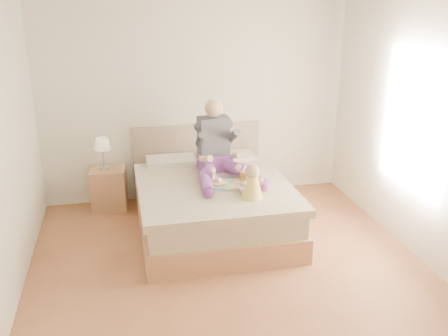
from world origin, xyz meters
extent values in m
cube|color=brown|center=(0.00, 0.00, 0.00)|extent=(4.00, 4.20, 0.01)
cube|color=silver|center=(0.00, 2.10, 1.35)|extent=(4.00, 0.02, 2.70)
cube|color=silver|center=(0.00, -2.10, 1.35)|extent=(4.00, 0.02, 2.70)
cube|color=silver|center=(2.00, 0.00, 1.35)|extent=(0.02, 4.20, 2.70)
cube|color=white|center=(1.99, 0.20, 1.40)|extent=(0.02, 1.30, 1.60)
cube|color=beige|center=(1.98, 0.20, 1.40)|extent=(0.01, 1.18, 1.48)
cube|color=#8F6442|center=(0.00, 1.02, 0.14)|extent=(1.68, 2.13, 0.28)
cube|color=tan|center=(0.00, 1.02, 0.40)|extent=(1.60, 2.05, 0.24)
cube|color=tan|center=(0.00, 0.87, 0.57)|extent=(1.70, 1.80, 0.09)
cube|color=#F0E5D0|center=(-0.38, 1.76, 0.59)|extent=(0.62, 0.40, 0.14)
cube|color=#F0E5D0|center=(0.38, 1.76, 0.59)|extent=(0.62, 0.40, 0.14)
cube|color=gray|center=(0.00, 2.09, 0.50)|extent=(1.70, 0.08, 1.00)
cube|color=#8F6442|center=(-1.18, 1.88, 0.27)|extent=(0.47, 0.43, 0.53)
cylinder|color=#B9BCC0|center=(-1.22, 1.87, 0.55)|extent=(0.11, 0.11, 0.04)
cylinder|color=#B9BCC0|center=(-1.22, 1.87, 0.68)|extent=(0.02, 0.02, 0.23)
cone|color=beige|center=(-1.22, 1.87, 0.87)|extent=(0.20, 0.20, 0.15)
cube|color=#6B3585|center=(0.11, 1.37, 0.70)|extent=(0.40, 0.33, 0.18)
cube|color=#333239|center=(0.10, 1.43, 1.01)|extent=(0.38, 0.25, 0.48)
sphere|color=tan|center=(0.11, 1.40, 1.37)|extent=(0.22, 0.22, 0.22)
cylinder|color=#6B3585|center=(-0.03, 1.12, 0.69)|extent=(0.28, 0.54, 0.22)
cylinder|color=#6B3585|center=(-0.11, 0.73, 0.67)|extent=(0.16, 0.47, 0.12)
sphere|color=#6B3585|center=(-0.13, 0.51, 0.66)|extent=(0.11, 0.11, 0.11)
cylinder|color=#333239|center=(-0.08, 1.27, 1.03)|extent=(0.09, 0.30, 0.24)
cylinder|color=tan|center=(-0.05, 1.08, 0.85)|extent=(0.13, 0.32, 0.16)
sphere|color=tan|center=(-0.01, 0.94, 0.75)|extent=(0.09, 0.09, 0.09)
cylinder|color=#6B3585|center=(0.29, 1.15, 0.69)|extent=(0.35, 0.53, 0.22)
cylinder|color=#6B3585|center=(0.44, 0.78, 0.67)|extent=(0.24, 0.47, 0.12)
sphere|color=#6B3585|center=(0.50, 0.57, 0.66)|extent=(0.11, 0.11, 0.11)
cylinder|color=#333239|center=(0.32, 1.31, 1.03)|extent=(0.15, 0.31, 0.24)
cylinder|color=tan|center=(0.32, 1.12, 0.85)|extent=(0.08, 0.31, 0.16)
sphere|color=tan|center=(0.31, 0.97, 0.75)|extent=(0.09, 0.09, 0.09)
cube|color=#B9BCC0|center=(0.13, 0.80, 0.62)|extent=(0.50, 0.40, 0.01)
cylinder|color=#41B6BC|center=(0.04, 0.82, 0.63)|extent=(0.28, 0.28, 0.02)
cylinder|color=gold|center=(0.04, 0.82, 0.65)|extent=(0.19, 0.19, 0.02)
cylinder|color=white|center=(-0.02, 0.95, 0.67)|extent=(0.08, 0.08, 0.10)
torus|color=white|center=(0.03, 0.95, 0.67)|extent=(0.02, 0.07, 0.07)
cylinder|color=olive|center=(-0.02, 0.95, 0.72)|extent=(0.08, 0.08, 0.01)
cylinder|color=white|center=(0.26, 0.87, 0.63)|extent=(0.16, 0.16, 0.01)
cube|color=gold|center=(0.26, 0.87, 0.64)|extent=(0.09, 0.08, 0.02)
cylinder|color=white|center=(0.15, 0.69, 0.63)|extent=(0.16, 0.16, 0.01)
ellipsoid|color=#B71329|center=(0.17, 0.68, 0.64)|extent=(0.04, 0.03, 0.01)
cylinder|color=white|center=(0.33, 0.85, 0.69)|extent=(0.07, 0.07, 0.13)
cylinder|color=orange|center=(0.33, 0.85, 0.68)|extent=(0.07, 0.07, 0.12)
cylinder|color=white|center=(0.29, 0.68, 0.64)|extent=(0.07, 0.07, 0.04)
cylinder|color=#4F170B|center=(0.29, 0.68, 0.64)|extent=(0.06, 0.06, 0.03)
cone|color=#EAC749|center=(0.31, 0.41, 0.73)|extent=(0.23, 0.23, 0.24)
sphere|color=tan|center=(0.31, 0.41, 0.91)|extent=(0.15, 0.15, 0.15)
cylinder|color=tan|center=(0.24, 0.50, 0.65)|extent=(0.07, 0.18, 0.06)
sphere|color=tan|center=(0.21, 0.59, 0.65)|extent=(0.05, 0.05, 0.05)
cylinder|color=tan|center=(0.22, 0.39, 0.78)|extent=(0.04, 0.12, 0.10)
cylinder|color=tan|center=(0.32, 0.53, 0.65)|extent=(0.11, 0.18, 0.06)
sphere|color=tan|center=(0.31, 0.61, 0.65)|extent=(0.05, 0.05, 0.05)
cylinder|color=tan|center=(0.39, 0.44, 0.78)|extent=(0.10, 0.13, 0.10)
camera|label=1|loc=(-1.00, -4.25, 2.66)|focal=40.00mm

